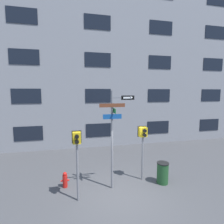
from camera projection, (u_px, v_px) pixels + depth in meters
The scene contains 7 objects.
ground_plane at pixel (122, 196), 6.86m from camera, with size 60.00×60.00×0.00m, color #424244.
building_facade at pixel (97, 61), 12.63m from camera, with size 24.00×0.63×12.69m.
street_sign_pole at pixel (114, 130), 7.18m from camera, with size 1.47×0.77×4.14m.
pedestrian_signal_left at pixel (77, 147), 6.35m from camera, with size 0.35×0.40×2.66m.
pedestrian_signal_right at pixel (143, 138), 7.96m from camera, with size 0.40×0.40×2.52m.
fire_hydrant at pixel (65, 180), 7.49m from camera, with size 0.36×0.20×0.68m.
trash_bin at pixel (163, 173), 7.81m from camera, with size 0.53×0.53×0.95m.
Camera 1 is at (-1.81, -6.19, 4.08)m, focal length 28.00 mm.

